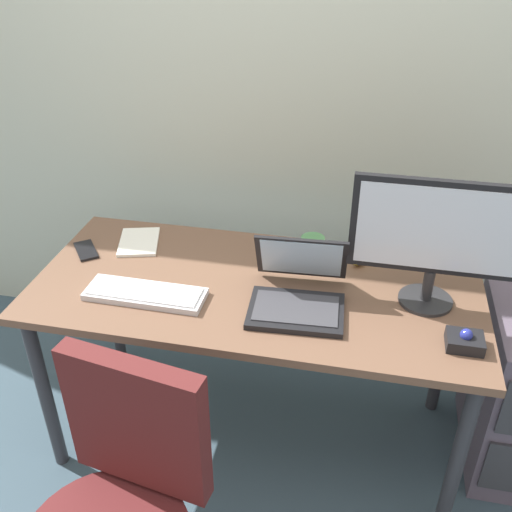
{
  "coord_description": "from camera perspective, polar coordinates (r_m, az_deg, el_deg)",
  "views": [
    {
      "loc": [
        0.35,
        -1.64,
        1.9
      ],
      "look_at": [
        0.0,
        0.0,
        0.86
      ],
      "focal_mm": 40.79,
      "sensor_mm": 36.0,
      "label": 1
    }
  ],
  "objects": [
    {
      "name": "banana",
      "position": [
        2.22,
        10.85,
        0.21
      ],
      "size": [
        0.13,
        0.19,
        0.04
      ],
      "primitive_type": "ellipsoid",
      "rotation": [
        0.0,
        0.0,
        1.09
      ],
      "color": "yellow",
      "rests_on": "desk"
    },
    {
      "name": "monitor_main",
      "position": [
        1.91,
        17.37,
        1.97
      ],
      "size": [
        0.55,
        0.18,
        0.44
      ],
      "color": "#262628",
      "rests_on": "desk"
    },
    {
      "name": "back_wall",
      "position": [
        2.43,
        3.68,
        19.75
      ],
      "size": [
        6.0,
        0.1,
        2.8
      ],
      "primitive_type": "cube",
      "color": "beige",
      "rests_on": "ground"
    },
    {
      "name": "desk",
      "position": [
        2.09,
        0.0,
        -4.67
      ],
      "size": [
        1.57,
        0.72,
        0.74
      ],
      "color": "brown",
      "rests_on": "ground"
    },
    {
      "name": "ground_plane",
      "position": [
        2.54,
        0.0,
        -16.82
      ],
      "size": [
        8.0,
        8.0,
        0.0
      ],
      "primitive_type": "plane",
      "color": "#3B505D"
    },
    {
      "name": "trackball_mouse",
      "position": [
        1.87,
        19.8,
        -7.82
      ],
      "size": [
        0.11,
        0.09,
        0.07
      ],
      "color": "black",
      "rests_on": "desk"
    },
    {
      "name": "coffee_mug",
      "position": [
        2.17,
        5.62,
        0.74
      ],
      "size": [
        0.1,
        0.09,
        0.09
      ],
      "color": "#49824C",
      "rests_on": "desk"
    },
    {
      "name": "paper_notepad",
      "position": [
        2.33,
        -11.41,
        1.37
      ],
      "size": [
        0.2,
        0.24,
        0.01
      ],
      "primitive_type": "cube",
      "rotation": [
        0.0,
        0.0,
        0.27
      ],
      "color": "white",
      "rests_on": "desk"
    },
    {
      "name": "cell_phone",
      "position": [
        2.32,
        -16.33,
        0.54
      ],
      "size": [
        0.14,
        0.15,
        0.01
      ],
      "primitive_type": "cube",
      "rotation": [
        0.0,
        0.0,
        0.66
      ],
      "color": "black",
      "rests_on": "desk"
    },
    {
      "name": "laptop",
      "position": [
        1.93,
        4.14,
        -3.43
      ],
      "size": [
        0.33,
        0.34,
        0.22
      ],
      "color": "black",
      "rests_on": "desk"
    },
    {
      "name": "keyboard",
      "position": [
        2.01,
        -10.8,
        -3.64
      ],
      "size": [
        0.41,
        0.14,
        0.03
      ],
      "color": "silver",
      "rests_on": "desk"
    }
  ]
}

